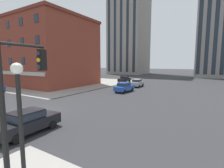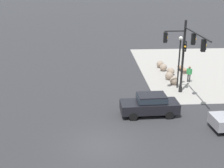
# 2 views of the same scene
# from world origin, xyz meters

# --- Properties ---
(ground_plane) EXTENTS (320.00, 320.00, 0.00)m
(ground_plane) POSITION_xyz_m (0.00, 0.00, 0.00)
(ground_plane) COLOR #2D2D30
(sidewalk_far_corner) EXTENTS (32.00, 32.00, 0.02)m
(sidewalk_far_corner) POSITION_xyz_m (-20.00, 20.00, 0.00)
(sidewalk_far_corner) COLOR gray
(sidewalk_far_corner) RESTS_ON ground
(street_lamp_corner_near) EXTENTS (0.36, 0.36, 4.97)m
(street_lamp_corner_near) POSITION_xyz_m (10.00, -7.66, 3.15)
(street_lamp_corner_near) COLOR black
(street_lamp_corner_near) RESTS_ON ground
(car_main_northbound_near) EXTENTS (2.00, 4.45, 1.68)m
(car_main_northbound_near) POSITION_xyz_m (4.24, -3.97, 0.92)
(car_main_northbound_near) COLOR black
(car_main_northbound_near) RESTS_ON ground
(car_main_northbound_far) EXTENTS (2.15, 4.52, 1.68)m
(car_main_northbound_far) POSITION_xyz_m (1.50, 22.61, 0.92)
(car_main_northbound_far) COLOR #99999E
(car_main_northbound_far) RESTS_ON ground
(car_main_southbound_far) EXTENTS (1.97, 4.44, 1.68)m
(car_main_southbound_far) POSITION_xyz_m (-4.77, 28.90, 0.92)
(car_main_southbound_far) COLOR black
(car_main_southbound_far) RESTS_ON ground
(car_parked_curb) EXTENTS (2.12, 4.51, 1.68)m
(car_parked_curb) POSITION_xyz_m (2.14, 15.20, 0.92)
(car_parked_curb) COLOR #23479E
(car_parked_curb) RESTS_ON ground
(storefront_block_near_corner) EXTENTS (23.89, 16.21, 15.19)m
(storefront_block_near_corner) POSITION_xyz_m (-20.71, 15.90, 7.60)
(storefront_block_near_corner) COLOR brown
(storefront_block_near_corner) RESTS_ON ground
(residential_tower_skyline_left) EXTENTS (16.35, 17.93, 66.71)m
(residential_tower_skyline_left) POSITION_xyz_m (-20.93, 65.81, 33.38)
(residential_tower_skyline_left) COLOR gray
(residential_tower_skyline_left) RESTS_ON ground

